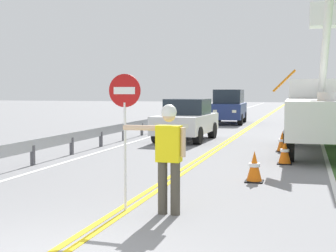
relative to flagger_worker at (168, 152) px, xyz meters
name	(u,v)px	position (x,y,z in m)	size (l,w,h in m)	color
centerline_yellow_left	(243,130)	(-0.90, 17.21, -1.04)	(0.11, 110.00, 0.01)	yellow
centerline_yellow_right	(247,130)	(-0.72, 17.21, -1.04)	(0.11, 110.00, 0.01)	yellow
edge_line_right	(318,132)	(2.79, 17.21, -1.04)	(0.12, 110.00, 0.01)	silver
edge_line_left	(177,129)	(-4.41, 17.21, -1.04)	(0.12, 110.00, 0.01)	silver
flagger_worker	(168,152)	(0.00, 0.00, 0.00)	(1.09, 0.25, 1.83)	#474238
stop_sign_paddle	(125,111)	(-0.77, 0.02, 0.66)	(0.56, 0.04, 2.33)	silver
utility_bucket_truck	(322,110)	(2.69, 9.29, 0.35)	(2.67, 6.86, 5.04)	white
oncoming_sedan_nearest	(186,120)	(-2.55, 11.61, -0.21)	(2.02, 4.16, 1.70)	silver
oncoming_suv_second	(229,106)	(-2.42, 22.15, 0.01)	(2.07, 4.68, 2.10)	navy
traffic_cone_lead	(254,167)	(1.08, 3.25, -0.71)	(0.40, 0.40, 0.70)	orange
traffic_cone_mid	(285,152)	(1.62, 6.13, -0.71)	(0.40, 0.40, 0.70)	orange
traffic_cone_tail	(282,142)	(1.43, 8.88, -0.71)	(0.40, 0.40, 0.70)	orange
guardrail_left_shoulder	(133,126)	(-5.01, 12.00, -0.53)	(0.10, 32.00, 0.71)	#9EA0A3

